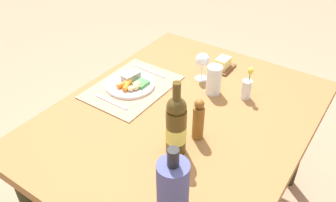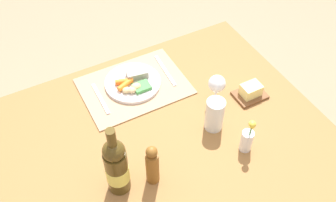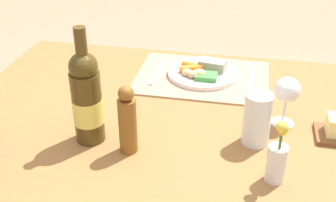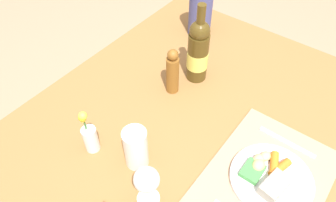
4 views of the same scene
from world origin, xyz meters
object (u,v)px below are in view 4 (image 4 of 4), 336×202
Objects in this scene: dinner_plate at (270,177)px; water_tumbler at (136,150)px; dining_table at (188,134)px; pepper_mill at (173,72)px; wine_bottle at (198,51)px; knife at (287,142)px; flower_vase at (89,136)px; wine_glass at (147,181)px; cooler_bottle at (201,10)px.

water_tumbler reaches higher than dinner_plate.
pepper_mill is (0.09, 0.13, 0.16)m from dining_table.
dining_table is 0.26m from water_tumbler.
dining_table is 0.30m from wine_bottle.
wine_bottle is at bearing 78.61° from knife.
dining_table is 0.23m from pepper_mill.
flower_vase reaches higher than dining_table.
water_tumbler is at bearing 54.70° from wine_glass.
wine_bottle reaches higher than wine_glass.
wine_bottle reaches higher than flower_vase.
dining_table is at bearing -33.36° from flower_vase.
knife is 1.32× the size of water_tumbler.
flower_vase reaches higher than dinner_plate.
wine_glass is 0.87× the size of flower_vase.
wine_bottle reaches higher than water_tumbler.
wine_glass is (-0.26, 0.25, 0.08)m from dinner_plate.
flower_vase is at bearing 170.99° from wine_bottle.
dining_table is at bearing -123.19° from pepper_mill.
flower_vase is (-0.48, 0.08, -0.06)m from wine_bottle.
wine_glass reaches higher than dining_table.
dining_table is at bearing -8.68° from water_tumbler.
knife is (0.11, -0.30, 0.08)m from dining_table.
cooler_bottle is (0.72, 0.08, 0.05)m from flower_vase.
wine_bottle is at bearing -14.61° from pepper_mill.
dinner_plate is at bearing -106.16° from pepper_mill.
wine_glass is at bearing -125.30° from water_tumbler.
wine_bottle reaches higher than cooler_bottle.
pepper_mill is at bearing 165.39° from wine_bottle.
pepper_mill is at bearing 94.10° from knife.
flower_vase is (-0.39, 0.49, 0.06)m from knife.
dining_table is 5.44× the size of dinner_plate.
dining_table is 0.36m from wine_glass.
pepper_mill is 0.66× the size of cooler_bottle.
dinner_plate is 0.85× the size of cooler_bottle.
wine_glass is (-0.41, 0.23, 0.09)m from knife.
pepper_mill reaches higher than dining_table.
dinner_plate is at bearing -62.51° from water_tumbler.
wine_glass is at bearing 136.33° from dinner_plate.
knife is at bearing -29.44° from wine_glass.
cooler_bottle is at bearing 31.39° from wine_bottle.
dinner_plate is 0.16m from knife.
flower_vase is at bearing -174.02° from cooler_bottle.
flower_vase is 0.89× the size of pepper_mill.
dining_table is 9.08× the size of wine_glass.
pepper_mill is at bearing 27.90° from wine_glass.
knife is 0.66× the size of cooler_bottle.
dinner_plate is 0.37m from wine_glass.
cooler_bottle is (0.25, 0.15, -0.01)m from wine_bottle.
wine_bottle is (0.09, 0.41, 0.12)m from knife.
wine_glass is at bearing 151.42° from knife.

